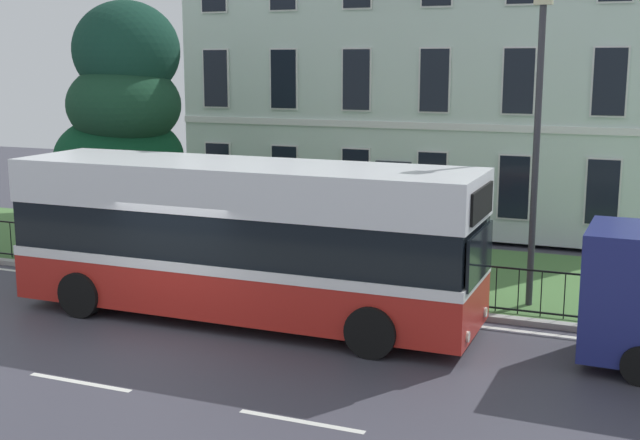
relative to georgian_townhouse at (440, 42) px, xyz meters
name	(u,v)px	position (x,y,z in m)	size (l,w,h in m)	color
ground_plane	(177,330)	(-1.37, -15.14, -5.90)	(60.00, 56.00, 0.18)	#3E3D48
georgian_townhouse	(440,42)	(0.00, 0.00, 0.00)	(14.52, 10.58, 11.46)	silver
iron_verge_railing	(304,268)	(0.00, -11.94, -5.26)	(17.82, 0.04, 0.97)	black
evergreen_tree	(124,151)	(-6.19, -9.91, -3.05)	(4.46, 4.46, 6.81)	#423328
single_decker_bus	(243,238)	(-0.45, -14.02, -4.18)	(9.71, 2.65, 3.23)	#B5231C
street_lamp_post	(537,127)	(4.91, -11.18, -1.98)	(0.36, 0.24, 6.58)	#333338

